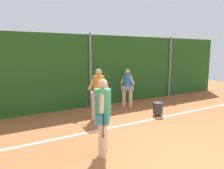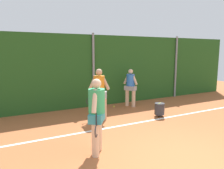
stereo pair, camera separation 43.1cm
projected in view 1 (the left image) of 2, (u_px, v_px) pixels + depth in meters
name	position (u px, v px, depth m)	size (l,w,h in m)	color
ground_plane	(147.00, 135.00, 6.11)	(24.60, 24.60, 0.00)	#A85B33
hedge_fence_backdrop	(89.00, 71.00, 9.22)	(15.99, 0.25, 3.06)	#23511E
fence_post_center	(91.00, 71.00, 9.06)	(0.10, 0.10, 3.13)	gray
fence_post_right	(170.00, 67.00, 11.38)	(0.10, 0.10, 3.13)	gray
court_baseline_paint	(126.00, 125.00, 7.01)	(11.68, 0.10, 0.01)	white
player_foreground_near	(103.00, 112.00, 4.90)	(0.54, 0.71, 1.76)	beige
player_midcourt	(99.00, 92.00, 7.37)	(0.77, 0.51, 1.78)	tan
player_backcourt_far	(127.00, 85.00, 9.29)	(0.48, 0.61, 1.63)	beige
ball_hopper	(158.00, 108.00, 7.96)	(0.36, 0.36, 0.51)	#2D2D33
tennis_ball_1	(102.00, 109.00, 8.75)	(0.07, 0.07, 0.07)	#CCDB33
tennis_ball_5	(111.00, 106.00, 9.22)	(0.07, 0.07, 0.07)	#CCDB33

